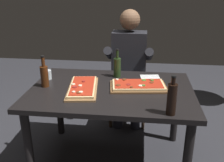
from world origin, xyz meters
name	(u,v)px	position (x,y,z in m)	size (l,w,h in m)	color
ground_plane	(111,159)	(0.00, 0.00, 0.00)	(6.40, 6.40, 0.00)	#2D2D33
dining_table	(111,98)	(0.00, 0.00, 0.64)	(1.40, 0.96, 0.74)	black
pizza_rectangular_front	(138,86)	(0.23, 0.04, 0.76)	(0.52, 0.33, 0.05)	brown
pizza_rectangular_left	(83,87)	(-0.24, -0.05, 0.76)	(0.31, 0.53, 0.05)	olive
wine_bottle_dark	(44,75)	(-0.58, -0.02, 0.84)	(0.07, 0.07, 0.28)	#47230F
oil_bottle_amber	(117,67)	(0.02, 0.30, 0.84)	(0.07, 0.07, 0.27)	#233819
vinegar_bottle_green	(172,98)	(0.46, -0.41, 0.86)	(0.07, 0.07, 0.29)	black
tumbler_near_camera	(48,75)	(-0.62, 0.16, 0.78)	(0.07, 0.07, 0.09)	silver
napkin_cutlery_set	(150,77)	(0.34, 0.32, 0.74)	(0.19, 0.14, 0.01)	white
diner_chair	(129,81)	(0.11, 0.86, 0.49)	(0.44, 0.44, 0.87)	#3D2B1E
seated_diner	(129,63)	(0.11, 0.74, 0.74)	(0.53, 0.41, 1.33)	#23232D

